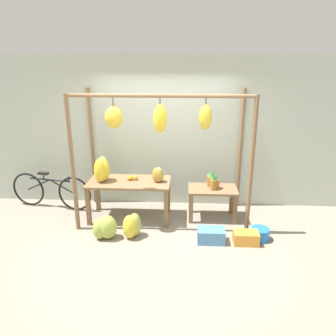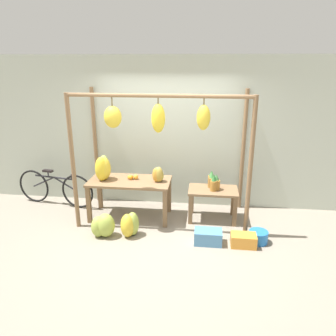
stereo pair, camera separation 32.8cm
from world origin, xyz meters
TOP-DOWN VIEW (x-y plane):
  - ground_plane at (0.00, 0.00)m, footprint 20.00×20.00m
  - shop_wall_back at (0.00, 1.46)m, footprint 8.00×0.08m
  - stall_awning at (-0.06, 0.50)m, footprint 2.86×1.26m
  - display_table_main at (-0.58, 0.72)m, footprint 1.42×0.70m
  - display_table_side at (0.87, 0.81)m, footprint 0.85×0.53m
  - banana_pile_on_table at (-1.04, 0.69)m, footprint 0.36×0.37m
  - orange_pile at (-0.55, 0.77)m, footprint 0.19×0.11m
  - pineapple_cluster at (0.87, 0.83)m, footprint 0.21×0.31m
  - banana_pile_ground_left at (-0.87, -0.01)m, footprint 0.43×0.32m
  - banana_pile_ground_right at (-0.44, 0.06)m, footprint 0.32×0.34m
  - fruit_crate_white at (0.80, -0.02)m, footprint 0.42×0.27m
  - blue_bucket at (1.58, 0.10)m, footprint 0.29×0.29m
  - parked_bicycle at (-2.15, 1.06)m, footprint 1.62×0.32m
  - papaya_pile at (-0.08, 0.71)m, footprint 0.23×0.23m
  - fruit_crate_purple at (1.34, -0.04)m, footprint 0.38×0.24m

SIDE VIEW (x-z plane):
  - ground_plane at x=0.00m, z-range 0.00..0.00m
  - blue_bucket at x=1.58m, z-range 0.00..0.19m
  - fruit_crate_purple at x=1.34m, z-range 0.00..0.19m
  - fruit_crate_white at x=0.80m, z-range 0.00..0.22m
  - banana_pile_ground_left at x=-0.87m, z-range -0.01..0.39m
  - banana_pile_ground_right at x=-0.44m, z-range -0.01..0.39m
  - parked_bicycle at x=-2.15m, z-range -0.01..0.70m
  - display_table_side at x=0.87m, z-range 0.16..0.73m
  - display_table_main at x=-0.58m, z-range 0.25..0.95m
  - pineapple_cluster at x=0.87m, z-range 0.54..0.84m
  - orange_pile at x=-0.55m, z-range 0.70..0.79m
  - papaya_pile at x=-0.08m, z-range 0.70..0.96m
  - banana_pile_on_table at x=-1.04m, z-range 0.70..1.13m
  - shop_wall_back at x=0.00m, z-range 0.00..2.80m
  - stall_awning at x=-0.06m, z-range 0.48..2.72m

